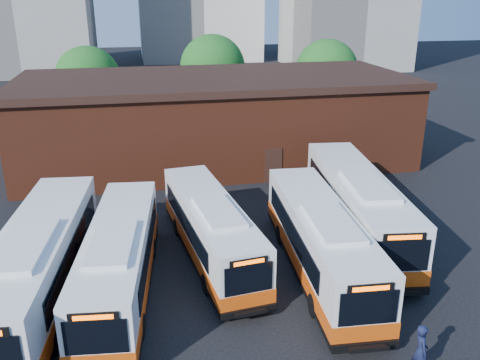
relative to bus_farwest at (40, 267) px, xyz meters
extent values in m
plane|color=black|center=(10.10, -2.17, -1.59)|extent=(220.00, 220.00, 0.00)
cube|color=white|center=(0.00, 0.04, 0.23)|extent=(3.80, 12.51, 2.92)
cube|color=#DA4C0D|center=(0.00, 0.04, -0.61)|extent=(3.85, 12.57, 0.72)
cube|color=black|center=(0.00, 0.04, -1.13)|extent=(3.84, 12.55, 0.26)
cube|color=black|center=(-1.28, 0.57, 0.51)|extent=(0.98, 9.56, 1.08)
cube|color=black|center=(1.37, 0.32, 0.51)|extent=(0.98, 9.56, 1.08)
cube|color=white|center=(-0.15, -1.49, 1.80)|extent=(2.19, 4.46, 0.23)
cylinder|color=black|center=(0.85, -3.55, -1.08)|extent=(0.43, 1.05, 1.03)
cylinder|color=black|center=(-0.86, 3.42, -1.08)|extent=(0.43, 1.05, 1.03)
cylinder|color=black|center=(1.50, 3.19, -1.08)|extent=(0.43, 1.05, 1.03)
cube|color=white|center=(3.18, 0.04, 0.06)|extent=(3.60, 11.37, 2.65)
cube|color=#DA4C0D|center=(3.18, 0.04, -0.70)|extent=(3.65, 11.42, 0.65)
cube|color=black|center=(3.18, 0.04, -1.17)|extent=(3.64, 11.41, 0.23)
cube|color=black|center=(2.56, -5.54, 0.32)|extent=(2.01, 0.28, 1.26)
cube|color=black|center=(2.56, -5.55, 1.09)|extent=(1.58, 0.23, 0.30)
cube|color=#FF5905|center=(2.56, -5.59, 1.09)|extent=(1.25, 0.16, 0.17)
cube|color=black|center=(2.02, 0.54, 0.32)|extent=(1.02, 8.67, 0.98)
cube|color=black|center=(4.43, 0.27, 0.32)|extent=(1.02, 8.67, 0.98)
cube|color=white|center=(3.03, -1.35, 1.48)|extent=(2.04, 4.07, 0.20)
cylinder|color=black|center=(1.76, -2.99, -1.12)|extent=(0.40, 0.96, 0.93)
cylinder|color=black|center=(3.90, -3.23, -1.12)|extent=(0.40, 0.96, 0.93)
cylinder|color=black|center=(2.45, 3.12, -1.12)|extent=(0.40, 0.96, 0.93)
cylinder|color=black|center=(4.59, 2.88, -1.12)|extent=(0.40, 0.96, 0.93)
cube|color=white|center=(7.42, 2.37, 0.01)|extent=(3.61, 11.02, 2.57)
cube|color=#DA4C0D|center=(7.42, 2.37, -0.73)|extent=(3.66, 11.07, 0.63)
cube|color=black|center=(7.42, 2.37, -1.18)|extent=(3.65, 11.06, 0.23)
cube|color=black|center=(8.09, -3.03, 0.26)|extent=(1.95, 0.29, 1.22)
cube|color=black|center=(8.09, -3.04, 1.01)|extent=(1.53, 0.24, 0.29)
cube|color=#FF5905|center=(8.10, -3.07, 1.01)|extent=(1.21, 0.17, 0.16)
cube|color=black|center=(8.10, -3.08, -1.18)|extent=(2.30, 0.41, 0.29)
cube|color=black|center=(8.12, -3.29, -1.09)|extent=(1.34, 0.50, 0.05)
cube|color=black|center=(8.14, -3.45, -1.03)|extent=(1.30, 0.20, 0.16)
cube|color=black|center=(6.22, 2.58, 0.26)|extent=(1.08, 8.38, 0.95)
cube|color=black|center=(8.54, 2.87, 0.26)|extent=(1.08, 8.38, 0.95)
cube|color=white|center=(7.59, 1.03, 1.39)|extent=(2.02, 3.95, 0.20)
cylinder|color=black|center=(6.77, -0.80, -1.14)|extent=(0.40, 0.93, 0.90)
cylinder|color=black|center=(8.83, -0.55, -1.14)|extent=(0.40, 0.93, 0.90)
cylinder|color=black|center=(6.03, 5.11, -1.14)|extent=(0.40, 0.93, 0.90)
cylinder|color=black|center=(8.10, 5.36, -1.14)|extent=(0.40, 0.93, 0.90)
cube|color=white|center=(12.06, -0.09, 0.13)|extent=(3.24, 11.76, 2.76)
cube|color=#DA4C0D|center=(12.06, -0.09, -0.67)|extent=(3.30, 11.82, 0.68)
cube|color=black|center=(12.06, -0.09, -1.15)|extent=(3.29, 11.81, 0.24)
cube|color=black|center=(11.67, -5.92, 0.40)|extent=(2.10, 0.20, 1.31)
cube|color=black|center=(11.67, -5.93, 1.20)|extent=(1.65, 0.17, 0.31)
cube|color=#FF5905|center=(11.67, -5.96, 1.20)|extent=(1.31, 0.11, 0.17)
cube|color=black|center=(11.66, -5.98, -1.15)|extent=(2.47, 0.30, 0.31)
cube|color=black|center=(11.65, -6.20, -1.06)|extent=(1.43, 0.46, 0.06)
cube|color=black|center=(11.64, -6.37, -0.99)|extent=(1.40, 0.13, 0.17)
cube|color=black|center=(10.83, 0.38, 0.40)|extent=(0.66, 9.05, 1.02)
cube|color=black|center=(13.34, 0.21, 0.40)|extent=(0.66, 9.05, 1.02)
cube|color=white|center=(11.96, -1.54, 1.61)|extent=(1.95, 4.17, 0.21)
cylinder|color=black|center=(10.72, -3.30, -1.10)|extent=(0.37, 0.99, 0.97)
cylinder|color=black|center=(12.96, -3.45, -1.10)|extent=(0.37, 0.99, 0.97)
cylinder|color=black|center=(11.15, 3.08, -1.10)|extent=(0.37, 0.99, 0.97)
cylinder|color=black|center=(13.38, 2.93, -1.10)|extent=(0.37, 0.99, 0.97)
cube|color=white|center=(15.27, 3.20, 0.25)|extent=(4.18, 12.66, 2.95)
cube|color=#DA4C0D|center=(15.27, 3.20, -0.61)|extent=(4.24, 12.72, 0.72)
cube|color=black|center=(15.27, 3.20, -1.12)|extent=(4.23, 12.71, 0.26)
cube|color=black|center=(14.48, -2.99, 0.53)|extent=(2.23, 0.34, 1.40)
cube|color=black|center=(14.48, -3.00, 1.39)|extent=(1.75, 0.28, 0.33)
cube|color=#FF5905|center=(14.48, -3.04, 1.39)|extent=(1.39, 0.20, 0.19)
cube|color=black|center=(14.48, -3.06, -1.12)|extent=(2.64, 0.48, 0.33)
cube|color=black|center=(14.45, -3.29, -1.02)|extent=(1.54, 0.58, 0.06)
cube|color=black|center=(14.42, -3.48, -0.95)|extent=(1.49, 0.23, 0.19)
cube|color=black|center=(13.99, 3.78, 0.53)|extent=(1.27, 9.62, 1.09)
cube|color=black|center=(16.66, 3.44, 0.53)|extent=(1.27, 9.62, 1.09)
cube|color=white|center=(15.07, 1.66, 1.83)|extent=(2.33, 4.54, 0.23)
cylinder|color=black|center=(13.64, -0.14, -1.07)|extent=(0.46, 1.07, 1.04)
cylinder|color=black|center=(16.01, -0.44, -1.07)|extent=(0.46, 1.07, 1.04)
cylinder|color=black|center=(14.50, 6.64, -1.07)|extent=(0.46, 1.07, 1.04)
cylinder|color=black|center=(16.87, 6.34, -1.07)|extent=(0.46, 1.07, 1.04)
imported|color=#121835|center=(13.03, -7.18, -0.60)|extent=(0.60, 0.80, 1.97)
cube|color=#612917|center=(10.10, 17.83, 1.41)|extent=(28.00, 12.00, 6.00)
cube|color=black|center=(10.10, 17.83, 4.56)|extent=(28.60, 12.60, 0.50)
cube|color=black|center=(13.10, 11.80, -0.39)|extent=(1.20, 0.08, 2.40)
cylinder|color=#382314|center=(0.10, 29.83, -0.24)|extent=(0.36, 0.36, 2.70)
sphere|color=#175219|center=(0.10, 29.83, 3.06)|extent=(6.00, 6.00, 6.00)
cylinder|color=#382314|center=(12.10, 31.83, -0.11)|extent=(0.36, 0.36, 2.95)
sphere|color=#175219|center=(12.10, 31.83, 3.50)|extent=(6.56, 6.56, 6.56)
cylinder|color=#382314|center=(23.10, 28.83, -0.18)|extent=(0.36, 0.36, 2.81)
sphere|color=#175219|center=(23.10, 28.83, 3.25)|extent=(6.24, 6.24, 6.24)
camera|label=1|loc=(4.36, -19.53, 10.57)|focal=38.00mm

